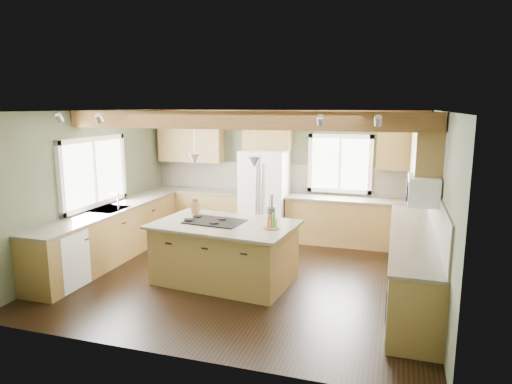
% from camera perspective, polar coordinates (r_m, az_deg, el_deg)
% --- Properties ---
extents(floor, '(5.60, 5.60, 0.00)m').
position_cam_1_polar(floor, '(7.42, -1.31, -10.41)').
color(floor, black).
rests_on(floor, ground).
extents(ceiling, '(5.60, 5.60, 0.00)m').
position_cam_1_polar(ceiling, '(6.92, -1.41, 10.10)').
color(ceiling, silver).
rests_on(ceiling, wall_back).
extents(wall_back, '(5.60, 0.00, 5.60)m').
position_cam_1_polar(wall_back, '(9.43, 3.47, 2.32)').
color(wall_back, '#50563D').
rests_on(wall_back, ground).
extents(wall_left, '(0.00, 5.00, 5.00)m').
position_cam_1_polar(wall_left, '(8.36, -19.87, 0.62)').
color(wall_left, '#50563D').
rests_on(wall_left, ground).
extents(wall_right, '(0.00, 5.00, 5.00)m').
position_cam_1_polar(wall_right, '(6.73, 21.89, -1.85)').
color(wall_right, '#50563D').
rests_on(wall_right, ground).
extents(ceiling_beam, '(5.55, 0.26, 0.26)m').
position_cam_1_polar(ceiling_beam, '(6.65, -2.20, 8.95)').
color(ceiling_beam, '#523517').
rests_on(ceiling_beam, ceiling).
extents(soffit_trim, '(5.55, 0.20, 0.10)m').
position_cam_1_polar(soffit_trim, '(9.23, 3.41, 9.87)').
color(soffit_trim, '#523517').
rests_on(soffit_trim, ceiling).
extents(backsplash_back, '(5.58, 0.03, 0.58)m').
position_cam_1_polar(backsplash_back, '(9.43, 3.44, 1.77)').
color(backsplash_back, brown).
rests_on(backsplash_back, wall_back).
extents(backsplash_right, '(0.03, 3.70, 0.58)m').
position_cam_1_polar(backsplash_right, '(6.80, 21.68, -2.50)').
color(backsplash_right, brown).
rests_on(backsplash_right, wall_right).
extents(base_cab_back_left, '(2.02, 0.60, 0.88)m').
position_cam_1_polar(base_cab_back_left, '(9.88, -7.15, -2.42)').
color(base_cab_back_left, brown).
rests_on(base_cab_back_left, floor).
extents(counter_back_left, '(2.06, 0.64, 0.04)m').
position_cam_1_polar(counter_back_left, '(9.79, -7.21, 0.20)').
color(counter_back_left, '#453D32').
rests_on(counter_back_left, base_cab_back_left).
extents(base_cab_back_right, '(2.62, 0.60, 0.88)m').
position_cam_1_polar(base_cab_back_right, '(9.07, 12.15, -3.78)').
color(base_cab_back_right, brown).
rests_on(base_cab_back_right, floor).
extents(counter_back_right, '(2.66, 0.64, 0.04)m').
position_cam_1_polar(counter_back_right, '(8.97, 12.26, -0.94)').
color(counter_back_right, '#453D32').
rests_on(counter_back_right, base_cab_back_right).
extents(base_cab_left, '(0.60, 3.70, 0.88)m').
position_cam_1_polar(base_cab_left, '(8.42, -17.65, -5.20)').
color(base_cab_left, brown).
rests_on(base_cab_left, floor).
extents(counter_left, '(0.64, 3.74, 0.04)m').
position_cam_1_polar(counter_left, '(8.30, -17.83, -2.14)').
color(counter_left, '#453D32').
rests_on(counter_left, base_cab_left).
extents(base_cab_right, '(0.60, 3.70, 0.88)m').
position_cam_1_polar(base_cab_right, '(6.99, 18.88, -8.53)').
color(base_cab_right, brown).
rests_on(base_cab_right, floor).
extents(counter_right, '(0.64, 3.74, 0.04)m').
position_cam_1_polar(counter_right, '(6.85, 19.12, -4.90)').
color(counter_right, '#453D32').
rests_on(counter_right, base_cab_right).
extents(upper_cab_back_left, '(1.40, 0.35, 0.90)m').
position_cam_1_polar(upper_cab_back_left, '(9.85, -8.12, 6.40)').
color(upper_cab_back_left, brown).
rests_on(upper_cab_back_left, wall_back).
extents(upper_cab_over_fridge, '(0.96, 0.35, 0.70)m').
position_cam_1_polar(upper_cab_over_fridge, '(9.25, 1.45, 7.47)').
color(upper_cab_over_fridge, brown).
rests_on(upper_cab_over_fridge, wall_back).
extents(upper_cab_right, '(0.35, 2.20, 0.90)m').
position_cam_1_polar(upper_cab_right, '(7.51, 20.37, 4.52)').
color(upper_cab_right, brown).
rests_on(upper_cab_right, wall_right).
extents(upper_cab_back_corner, '(0.90, 0.35, 0.90)m').
position_cam_1_polar(upper_cab_back_corner, '(8.92, 17.82, 5.55)').
color(upper_cab_back_corner, brown).
rests_on(upper_cab_back_corner, wall_back).
extents(window_left, '(0.04, 1.60, 1.05)m').
position_cam_1_polar(window_left, '(8.35, -19.67, 2.36)').
color(window_left, white).
rests_on(window_left, wall_left).
extents(window_back, '(1.10, 0.04, 1.00)m').
position_cam_1_polar(window_back, '(9.17, 10.46, 3.50)').
color(window_back, white).
rests_on(window_back, wall_back).
extents(sink, '(0.50, 0.65, 0.03)m').
position_cam_1_polar(sink, '(8.30, -17.83, -2.11)').
color(sink, '#262628').
rests_on(sink, counter_left).
extents(faucet, '(0.02, 0.02, 0.28)m').
position_cam_1_polar(faucet, '(8.17, -16.86, -1.21)').
color(faucet, '#B2B2B7').
rests_on(faucet, sink).
extents(dishwasher, '(0.60, 0.60, 0.84)m').
position_cam_1_polar(dishwasher, '(7.43, -23.31, -7.76)').
color(dishwasher, white).
rests_on(dishwasher, floor).
extents(oven, '(0.60, 0.72, 0.84)m').
position_cam_1_polar(oven, '(5.78, 19.11, -12.78)').
color(oven, white).
rests_on(oven, floor).
extents(microwave, '(0.40, 0.70, 0.38)m').
position_cam_1_polar(microwave, '(6.62, 20.18, 0.27)').
color(microwave, white).
rests_on(microwave, wall_right).
extents(pendant_left, '(0.18, 0.18, 0.16)m').
position_cam_1_polar(pendant_left, '(7.02, -7.68, 4.12)').
color(pendant_left, '#B2B2B7').
rests_on(pendant_left, ceiling).
extents(pendant_right, '(0.18, 0.18, 0.16)m').
position_cam_1_polar(pendant_right, '(6.57, -0.22, 3.77)').
color(pendant_right, '#B2B2B7').
rests_on(pendant_right, ceiling).
extents(refrigerator, '(0.90, 0.74, 1.80)m').
position_cam_1_polar(refrigerator, '(9.21, 1.06, -0.39)').
color(refrigerator, white).
rests_on(refrigerator, floor).
extents(island, '(2.10, 1.42, 0.88)m').
position_cam_1_polar(island, '(7.09, -3.92, -7.67)').
color(island, brown).
rests_on(island, floor).
extents(island_top, '(2.25, 1.56, 0.04)m').
position_cam_1_polar(island_top, '(6.96, -3.97, -4.07)').
color(island_top, '#453D32').
rests_on(island_top, island).
extents(cooktop, '(0.92, 0.66, 0.02)m').
position_cam_1_polar(cooktop, '(7.03, -5.17, -3.70)').
color(cooktop, black).
rests_on(cooktop, island_top).
extents(knife_block, '(0.12, 0.09, 0.20)m').
position_cam_1_polar(knife_block, '(7.60, -7.55, -1.96)').
color(knife_block, brown).
rests_on(knife_block, island_top).
extents(utensil_crock, '(0.14, 0.14, 0.18)m').
position_cam_1_polar(utensil_crock, '(7.20, 1.89, -2.67)').
color(utensil_crock, '#3E3831').
rests_on(utensil_crock, island_top).
extents(bottle_tray, '(0.29, 0.29, 0.22)m').
position_cam_1_polar(bottle_tray, '(6.63, 1.90, -3.65)').
color(bottle_tray, brown).
rests_on(bottle_tray, island_top).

